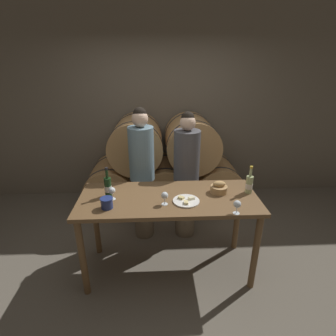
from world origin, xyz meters
TOP-DOWN VIEW (x-y plane):
  - ground_plane at (0.00, 0.00)m, footprint 10.00×10.00m
  - stone_wall_back at (0.00, 1.90)m, footprint 10.00×0.12m
  - barrel_stack at (-0.00, 1.36)m, footprint 2.34×0.84m
  - tasting_table at (0.00, 0.00)m, footprint 1.77×0.72m
  - person_left at (-0.29, 0.63)m, footprint 0.30×0.30m
  - person_right at (0.25, 0.63)m, footprint 0.31×0.31m
  - wine_bottle_red at (-0.59, 0.05)m, footprint 0.07×0.07m
  - wine_bottle_white at (0.82, 0.05)m, footprint 0.07×0.07m
  - blue_crock at (-0.57, -0.18)m, footprint 0.12×0.12m
  - bread_basket at (0.51, 0.07)m, footprint 0.17×0.17m
  - cheese_plate at (0.16, -0.10)m, footprint 0.26×0.26m
  - wine_glass_far_left at (-0.55, -0.02)m, footprint 0.07×0.07m
  - wine_glass_left at (-0.04, -0.14)m, footprint 0.07×0.07m
  - wine_glass_center at (0.58, -0.33)m, footprint 0.07×0.07m

SIDE VIEW (x-z plane):
  - ground_plane at x=0.00m, z-range 0.00..0.00m
  - barrel_stack at x=0.00m, z-range -0.07..1.35m
  - tasting_table at x=0.00m, z-range 0.33..1.22m
  - person_right at x=0.25m, z-range 0.02..1.64m
  - person_left at x=-0.29m, z-range 0.03..1.70m
  - cheese_plate at x=0.16m, z-range 0.89..0.92m
  - bread_basket at x=0.51m, z-range 0.88..1.01m
  - blue_crock at x=-0.57m, z-range 0.90..1.00m
  - wine_glass_far_left at x=-0.55m, z-range 0.92..1.05m
  - wine_glass_left at x=-0.04m, z-range 0.92..1.05m
  - wine_glass_center at x=0.58m, z-range 0.92..1.05m
  - wine_bottle_white at x=0.82m, z-range 0.84..1.14m
  - wine_bottle_red at x=-0.59m, z-range 0.84..1.15m
  - stone_wall_back at x=0.00m, z-range 0.00..3.20m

